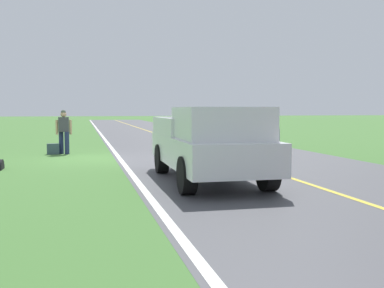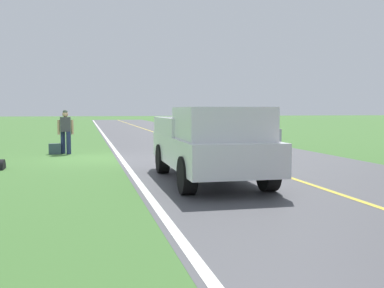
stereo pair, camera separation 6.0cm
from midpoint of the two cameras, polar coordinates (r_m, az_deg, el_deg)
The scene contains 8 objects.
ground_plane at distance 16.85m, azimuth -11.45°, elevation -1.77°, with size 200.00×200.00×0.00m, color #427033.
road_surface at distance 17.62m, azimuth 4.01°, elevation -1.42°, with size 8.18×120.00×0.00m, color #47474C.
lane_edge_line at distance 16.89m, azimuth -8.78°, elevation -1.70°, with size 0.16×117.60×0.00m, color silver.
lane_centre_line at distance 17.62m, azimuth 4.01°, elevation -1.41°, with size 0.14×117.60×0.00m, color gold.
hitchhiker_walking at distance 18.81m, azimuth -15.38°, elevation 1.79°, with size 0.62×0.51×1.75m.
suitcase_carried at distance 18.79m, azimuth -16.62°, elevation -0.59°, with size 0.20×0.46×0.42m, color #384C56.
pickup_truck_passing at distance 11.06m, azimuth 2.57°, elevation 0.17°, with size 2.15×5.42×1.82m.
sedan_near_oncoming at distance 20.93m, azimuth 6.37°, elevation 1.55°, with size 1.99×4.43×1.41m.
Camera 2 is at (0.45, 16.75, 1.78)m, focal length 42.84 mm.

